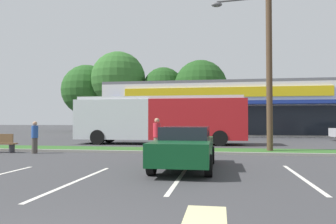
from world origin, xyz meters
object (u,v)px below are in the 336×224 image
object	(u,v)px
utility_pole	(266,37)
city_bus	(160,119)
bus_stop_bench	(0,143)
car_1	(185,146)
pedestrian_near_bench	(157,137)
pedestrian_by_pole	(35,137)

from	to	relation	value
utility_pole	city_bus	bearing A→B (deg)	140.86
bus_stop_bench	car_1	bearing A→B (deg)	158.09
city_bus	car_1	distance (m)	11.56
utility_pole	bus_stop_bench	size ratio (longest dim) A/B	6.80
utility_pole	pedestrian_near_bench	size ratio (longest dim) A/B	6.30
car_1	city_bus	bearing A→B (deg)	-165.26
city_bus	bus_stop_bench	world-z (taller)	city_bus
bus_stop_bench	pedestrian_near_bench	bearing A→B (deg)	179.96
car_1	pedestrian_near_bench	size ratio (longest dim) A/B	2.71
pedestrian_near_bench	pedestrian_by_pole	distance (m)	6.12
car_1	pedestrian_by_pole	xyz separation A→B (m)	(-7.86, 3.89, 0.06)
car_1	pedestrian_near_bench	xyz separation A→B (m)	(-1.74, 3.93, 0.13)
bus_stop_bench	pedestrian_by_pole	bearing A→B (deg)	178.87
city_bus	car_1	bearing A→B (deg)	104.18
bus_stop_bench	pedestrian_near_bench	size ratio (longest dim) A/B	0.93
utility_pole	city_bus	size ratio (longest dim) A/B	0.93
city_bus	pedestrian_by_pole	world-z (taller)	city_bus
car_1	pedestrian_near_bench	bearing A→B (deg)	-156.12
car_1	utility_pole	bearing A→B (deg)	149.74
utility_pole	pedestrian_by_pole	xyz separation A→B (m)	(-11.32, -2.04, -5.00)
city_bus	pedestrian_by_pole	bearing A→B (deg)	55.20
utility_pole	pedestrian_near_bench	world-z (taller)	utility_pole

